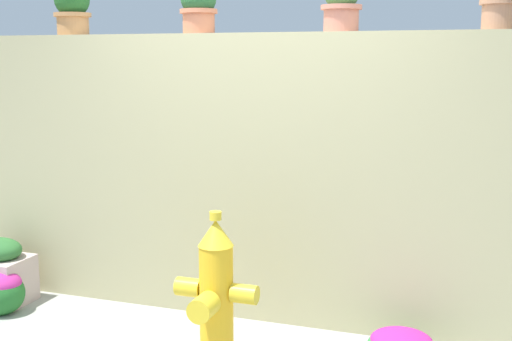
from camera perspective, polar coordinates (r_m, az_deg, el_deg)
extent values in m
cube|color=tan|center=(4.70, 0.85, -0.55)|extent=(5.77, 0.39, 2.00)
cylinder|color=#BA7E4C|center=(5.37, -15.48, 12.03)|extent=(0.24, 0.24, 0.17)
cylinder|color=#BA7E4C|center=(5.37, -15.52, 12.79)|extent=(0.28, 0.28, 0.03)
sphere|color=#225924|center=(5.38, -15.57, 14.00)|extent=(0.27, 0.27, 0.27)
cylinder|color=#C36F4F|center=(4.80, -4.95, 12.65)|extent=(0.23, 0.23, 0.17)
cylinder|color=#C36F4F|center=(4.80, -4.96, 13.50)|extent=(0.27, 0.27, 0.03)
cylinder|color=#BB6E5A|center=(4.50, 7.34, 12.84)|extent=(0.23, 0.23, 0.18)
cylinder|color=#BB6E5A|center=(4.51, 7.36, 13.76)|extent=(0.27, 0.27, 0.03)
cylinder|color=#B17858|center=(4.36, 20.11, 12.48)|extent=(0.19, 0.19, 0.18)
cylinder|color=#B17858|center=(4.37, 20.17, 13.46)|extent=(0.22, 0.22, 0.03)
cylinder|color=gold|center=(4.06, -3.43, -11.49)|extent=(0.20, 0.20, 0.74)
cone|color=yellow|center=(3.92, -3.49, -5.38)|extent=(0.21, 0.21, 0.16)
cylinder|color=yellow|center=(3.90, -3.51, -3.90)|extent=(0.07, 0.07, 0.05)
cylinder|color=yellow|center=(4.10, -5.80, -9.96)|extent=(0.16, 0.11, 0.11)
cylinder|color=yellow|center=(3.97, -1.00, -10.58)|extent=(0.16, 0.11, 0.11)
cylinder|color=yellow|center=(3.88, -4.52, -11.67)|extent=(0.14, 0.17, 0.14)
ellipsoid|color=#226227|center=(5.24, -21.16, -9.82)|extent=(0.36, 0.33, 0.32)
ellipsoid|color=#AB277C|center=(5.21, -21.21, -9.07)|extent=(0.33, 0.29, 0.18)
ellipsoid|color=#AB217E|center=(4.21, 12.42, -14.12)|extent=(0.38, 0.33, 0.13)
cube|color=#B8A19A|center=(5.43, -21.20, -8.79)|extent=(0.45, 0.36, 0.35)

